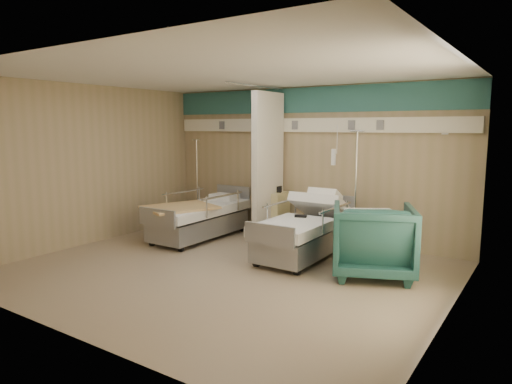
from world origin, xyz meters
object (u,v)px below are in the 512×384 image
bedside_cabinet (273,214)px  iv_stand_left (198,208)px  visitor_armchair (373,240)px  bed_right (304,237)px  bed_left (199,222)px  iv_stand_right (354,225)px

bedside_cabinet → iv_stand_left: bearing=-177.0°
visitor_armchair → iv_stand_left: bearing=-38.3°
bed_right → bed_left: size_ratio=1.00×
bed_left → bedside_cabinet: (1.05, 0.90, 0.11)m
bed_right → bed_left: same height
bed_right → bedside_cabinet: size_ratio=2.54×
bed_right → bed_left: bearing=180.0°
visitor_armchair → bed_right: bearing=-37.4°
bed_left → visitor_armchair: 3.45m
bed_left → bedside_cabinet: size_ratio=2.54×
bed_left → visitor_armchair: (3.43, -0.31, 0.19)m
iv_stand_left → bed_right: bearing=-15.4°
bed_left → bed_right: bearing=0.0°
bed_right → iv_stand_left: (-2.94, 0.81, 0.06)m
bedside_cabinet → iv_stand_left: (-1.79, -0.09, -0.05)m
bedside_cabinet → visitor_armchair: size_ratio=0.76×
visitor_armchair → iv_stand_right: 1.38m
iv_stand_left → bed_left: bearing=-47.6°
bed_right → iv_stand_left: bearing=164.6°
bed_left → iv_stand_right: iv_stand_right is taller
bed_left → iv_stand_left: iv_stand_left is taller
bed_left → visitor_armchair: size_ratio=1.94×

